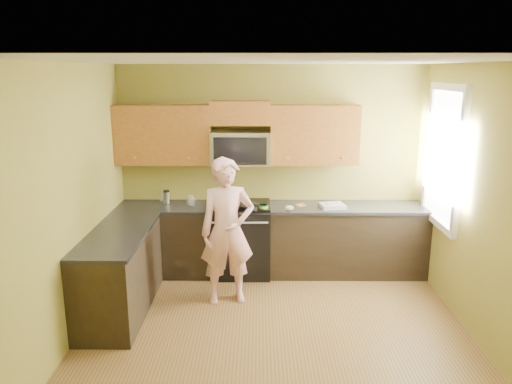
{
  "coord_description": "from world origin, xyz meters",
  "views": [
    {
      "loc": [
        -0.16,
        -4.41,
        2.62
      ],
      "look_at": [
        -0.2,
        1.3,
        1.2
      ],
      "focal_mm": 34.35,
      "sensor_mm": 36.0,
      "label": 1
    }
  ],
  "objects_px": {
    "microwave": "(241,164)",
    "travel_mug": "(167,203)",
    "frying_pan": "(248,209)",
    "butter_tub": "(263,210)",
    "woman": "(227,231)",
    "stove": "(241,239)"
  },
  "relations": [
    {
      "from": "stove",
      "to": "frying_pan",
      "type": "xyz_separation_m",
      "value": [
        0.1,
        -0.24,
        0.47
      ]
    },
    {
      "from": "woman",
      "to": "travel_mug",
      "type": "relative_size",
      "value": 9.75
    },
    {
      "from": "stove",
      "to": "butter_tub",
      "type": "relative_size",
      "value": 8.05
    },
    {
      "from": "woman",
      "to": "travel_mug",
      "type": "distance_m",
      "value": 1.27
    },
    {
      "from": "frying_pan",
      "to": "travel_mug",
      "type": "distance_m",
      "value": 1.14
    },
    {
      "from": "stove",
      "to": "microwave",
      "type": "height_order",
      "value": "microwave"
    },
    {
      "from": "microwave",
      "to": "woman",
      "type": "relative_size",
      "value": 0.45
    },
    {
      "from": "stove",
      "to": "microwave",
      "type": "distance_m",
      "value": 0.98
    },
    {
      "from": "butter_tub",
      "to": "travel_mug",
      "type": "xyz_separation_m",
      "value": [
        -1.27,
        0.31,
        0.0
      ]
    },
    {
      "from": "microwave",
      "to": "travel_mug",
      "type": "bearing_deg",
      "value": 179.67
    },
    {
      "from": "stove",
      "to": "woman",
      "type": "bearing_deg",
      "value": -98.6
    },
    {
      "from": "microwave",
      "to": "butter_tub",
      "type": "height_order",
      "value": "microwave"
    },
    {
      "from": "stove",
      "to": "frying_pan",
      "type": "relative_size",
      "value": 2.17
    },
    {
      "from": "butter_tub",
      "to": "travel_mug",
      "type": "distance_m",
      "value": 1.31
    },
    {
      "from": "microwave",
      "to": "butter_tub",
      "type": "bearing_deg",
      "value": -45.9
    },
    {
      "from": "butter_tub",
      "to": "frying_pan",
      "type": "bearing_deg",
      "value": -162.51
    },
    {
      "from": "woman",
      "to": "travel_mug",
      "type": "height_order",
      "value": "woman"
    },
    {
      "from": "travel_mug",
      "to": "microwave",
      "type": "bearing_deg",
      "value": -0.33
    },
    {
      "from": "stove",
      "to": "frying_pan",
      "type": "height_order",
      "value": "frying_pan"
    },
    {
      "from": "frying_pan",
      "to": "butter_tub",
      "type": "relative_size",
      "value": 3.72
    },
    {
      "from": "stove",
      "to": "microwave",
      "type": "xyz_separation_m",
      "value": [
        0.0,
        0.12,
        0.97
      ]
    },
    {
      "from": "butter_tub",
      "to": "microwave",
      "type": "bearing_deg",
      "value": 134.1
    }
  ]
}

